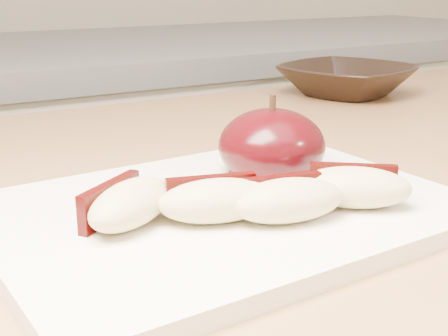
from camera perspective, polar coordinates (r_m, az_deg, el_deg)
back_cabinet at (r=1.31m, az=-15.85°, el=-10.16°), size 2.40×0.62×0.94m
cutting_board at (r=0.43m, az=-0.00°, el=-4.00°), size 0.32×0.24×0.01m
apple_half at (r=0.49m, az=4.38°, el=2.01°), size 0.11×0.11×0.07m
apple_wedge_a at (r=0.39m, az=-8.69°, el=-3.19°), size 0.08×0.07×0.03m
apple_wedge_b at (r=0.39m, az=-0.71°, el=-2.93°), size 0.08×0.06×0.03m
apple_wedge_c at (r=0.39m, az=5.75°, el=-2.89°), size 0.08×0.05×0.03m
apple_wedge_d at (r=0.43m, az=11.81°, el=-1.67°), size 0.08×0.08×0.03m
bowl at (r=0.89m, az=11.14°, el=7.90°), size 0.22×0.22×0.04m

